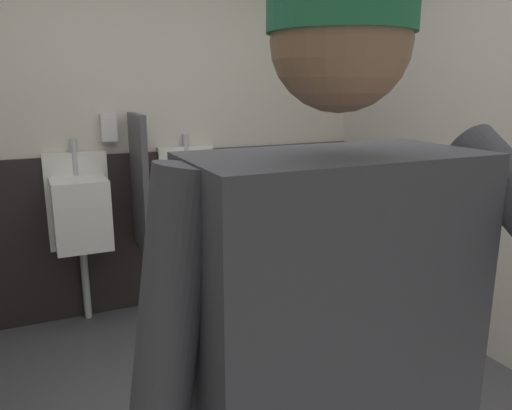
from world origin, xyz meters
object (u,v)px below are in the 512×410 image
urinal_left (81,212)px  person (329,409)px  urinal_middle (192,201)px  soap_dispenser (109,128)px

urinal_left → person: 2.69m
urinal_middle → soap_dispenser: soap_dispenser is taller
urinal_left → urinal_middle: 0.75m
urinal_middle → person: size_ratio=0.71×
urinal_left → person: size_ratio=0.71×
urinal_middle → soap_dispenser: 0.75m
person → soap_dispenser: bearing=88.6°
urinal_left → soap_dispenser: size_ratio=6.89×
urinal_left → soap_dispenser: 0.59m
person → soap_dispenser: size_ratio=9.71×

